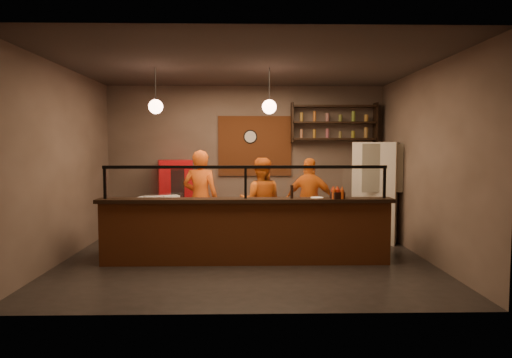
{
  "coord_description": "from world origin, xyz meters",
  "views": [
    {
      "loc": [
        0.02,
        -7.51,
        1.87
      ],
      "look_at": [
        0.18,
        0.3,
        1.33
      ],
      "focal_mm": 32.0,
      "sensor_mm": 36.0,
      "label": 1
    }
  ],
  "objects_px": {
    "wall_clock": "(250,137)",
    "pizza_dough": "(281,204)",
    "red_cooler": "(175,198)",
    "condiment_caddy": "(337,195)",
    "fridge": "(376,192)",
    "pepper_mill": "(292,192)",
    "cook_left": "(201,199)",
    "cook_right": "(310,201)",
    "cook_mid": "(260,202)"
  },
  "relations": [
    {
      "from": "cook_mid",
      "to": "pepper_mill",
      "type": "relative_size",
      "value": 7.88
    },
    {
      "from": "cook_right",
      "to": "pizza_dough",
      "type": "height_order",
      "value": "cook_right"
    },
    {
      "from": "cook_left",
      "to": "condiment_caddy",
      "type": "height_order",
      "value": "cook_left"
    },
    {
      "from": "red_cooler",
      "to": "pizza_dough",
      "type": "xyz_separation_m",
      "value": [
        2.11,
        -1.95,
        0.1
      ]
    },
    {
      "from": "wall_clock",
      "to": "fridge",
      "type": "distance_m",
      "value": 2.91
    },
    {
      "from": "cook_right",
      "to": "pepper_mill",
      "type": "relative_size",
      "value": 7.82
    },
    {
      "from": "cook_right",
      "to": "pizza_dough",
      "type": "distance_m",
      "value": 1.22
    },
    {
      "from": "pepper_mill",
      "to": "fridge",
      "type": "bearing_deg",
      "value": 43.95
    },
    {
      "from": "wall_clock",
      "to": "cook_left",
      "type": "bearing_deg",
      "value": -122.42
    },
    {
      "from": "wall_clock",
      "to": "red_cooler",
      "type": "bearing_deg",
      "value": -169.03
    },
    {
      "from": "fridge",
      "to": "pepper_mill",
      "type": "bearing_deg",
      "value": -111.25
    },
    {
      "from": "wall_clock",
      "to": "cook_right",
      "type": "bearing_deg",
      "value": -46.75
    },
    {
      "from": "condiment_caddy",
      "to": "pepper_mill",
      "type": "relative_size",
      "value": 0.91
    },
    {
      "from": "pizza_dough",
      "to": "condiment_caddy",
      "type": "xyz_separation_m",
      "value": [
        0.84,
        -0.56,
        0.21
      ]
    },
    {
      "from": "fridge",
      "to": "cook_mid",
      "type": "bearing_deg",
      "value": -144.58
    },
    {
      "from": "red_cooler",
      "to": "cook_mid",
      "type": "bearing_deg",
      "value": -45.04
    },
    {
      "from": "pizza_dough",
      "to": "red_cooler",
      "type": "bearing_deg",
      "value": 137.29
    },
    {
      "from": "cook_left",
      "to": "pizza_dough",
      "type": "distance_m",
      "value": 1.65
    },
    {
      "from": "cook_left",
      "to": "red_cooler",
      "type": "height_order",
      "value": "cook_left"
    },
    {
      "from": "pepper_mill",
      "to": "cook_right",
      "type": "bearing_deg",
      "value": 71.94
    },
    {
      "from": "condiment_caddy",
      "to": "pizza_dough",
      "type": "bearing_deg",
      "value": 146.23
    },
    {
      "from": "wall_clock",
      "to": "condiment_caddy",
      "type": "bearing_deg",
      "value": -64.35
    },
    {
      "from": "condiment_caddy",
      "to": "fridge",
      "type": "bearing_deg",
      "value": 58.05
    },
    {
      "from": "cook_left",
      "to": "red_cooler",
      "type": "bearing_deg",
      "value": -51.84
    },
    {
      "from": "wall_clock",
      "to": "cook_left",
      "type": "height_order",
      "value": "wall_clock"
    },
    {
      "from": "red_cooler",
      "to": "fridge",
      "type": "bearing_deg",
      "value": -22.38
    },
    {
      "from": "cook_right",
      "to": "pepper_mill",
      "type": "xyz_separation_m",
      "value": [
        -0.51,
        -1.57,
        0.33
      ]
    },
    {
      "from": "wall_clock",
      "to": "condiment_caddy",
      "type": "xyz_separation_m",
      "value": [
        1.36,
        -2.82,
        -0.99
      ]
    },
    {
      "from": "cook_left",
      "to": "pizza_dough",
      "type": "xyz_separation_m",
      "value": [
        1.45,
        -0.77,
        -0.0
      ]
    },
    {
      "from": "cook_right",
      "to": "fridge",
      "type": "xyz_separation_m",
      "value": [
        1.35,
        0.23,
        0.15
      ]
    },
    {
      "from": "red_cooler",
      "to": "condiment_caddy",
      "type": "bearing_deg",
      "value": -53.37
    },
    {
      "from": "red_cooler",
      "to": "condiment_caddy",
      "type": "height_order",
      "value": "red_cooler"
    },
    {
      "from": "cook_right",
      "to": "red_cooler",
      "type": "relative_size",
      "value": 1.04
    },
    {
      "from": "fridge",
      "to": "condiment_caddy",
      "type": "distance_m",
      "value": 2.17
    },
    {
      "from": "cook_mid",
      "to": "pizza_dough",
      "type": "distance_m",
      "value": 0.9
    },
    {
      "from": "wall_clock",
      "to": "pizza_dough",
      "type": "bearing_deg",
      "value": -77.25
    },
    {
      "from": "pepper_mill",
      "to": "wall_clock",
      "type": "bearing_deg",
      "value": 102.83
    },
    {
      "from": "wall_clock",
      "to": "cook_mid",
      "type": "relative_size",
      "value": 0.18
    },
    {
      "from": "wall_clock",
      "to": "condiment_caddy",
      "type": "height_order",
      "value": "wall_clock"
    },
    {
      "from": "pizza_dough",
      "to": "fridge",
      "type": "bearing_deg",
      "value": 32.56
    },
    {
      "from": "pepper_mill",
      "to": "pizza_dough",
      "type": "bearing_deg",
      "value": 103.2
    },
    {
      "from": "pizza_dough",
      "to": "cook_right",
      "type": "bearing_deg",
      "value": 58.59
    },
    {
      "from": "cook_mid",
      "to": "fridge",
      "type": "xyz_separation_m",
      "value": [
        2.32,
        0.44,
        0.15
      ]
    },
    {
      "from": "condiment_caddy",
      "to": "cook_left",
      "type": "bearing_deg",
      "value": 149.83
    },
    {
      "from": "cook_mid",
      "to": "red_cooler",
      "type": "xyz_separation_m",
      "value": [
        -1.78,
        1.11,
        -0.04
      ]
    },
    {
      "from": "condiment_caddy",
      "to": "cook_right",
      "type": "bearing_deg",
      "value": 97.44
    },
    {
      "from": "fridge",
      "to": "pizza_dough",
      "type": "distance_m",
      "value": 2.36
    },
    {
      "from": "cook_left",
      "to": "cook_mid",
      "type": "distance_m",
      "value": 1.13
    },
    {
      "from": "pizza_dough",
      "to": "pepper_mill",
      "type": "bearing_deg",
      "value": -76.8
    },
    {
      "from": "red_cooler",
      "to": "condiment_caddy",
      "type": "distance_m",
      "value": 3.89
    }
  ]
}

